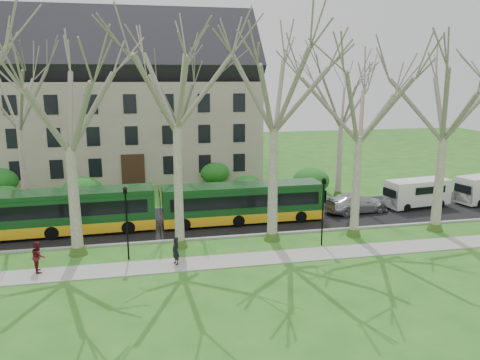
# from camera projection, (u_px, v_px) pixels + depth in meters

# --- Properties ---
(ground) EXTENTS (120.00, 120.00, 0.00)m
(ground) POSITION_uv_depth(u_px,v_px,m) (226.00, 246.00, 29.62)
(ground) COLOR #29641C
(ground) RESTS_ON ground
(sidewalk) EXTENTS (70.00, 2.00, 0.06)m
(sidewalk) POSITION_uv_depth(u_px,v_px,m) (234.00, 261.00, 27.23)
(sidewalk) COLOR gray
(sidewalk) RESTS_ON ground
(road) EXTENTS (80.00, 8.00, 0.06)m
(road) POSITION_uv_depth(u_px,v_px,m) (214.00, 220.00, 34.88)
(road) COLOR black
(road) RESTS_ON ground
(curb) EXTENTS (80.00, 0.25, 0.14)m
(curb) POSITION_uv_depth(u_px,v_px,m) (222.00, 237.00, 31.04)
(curb) COLOR #A5A39E
(curb) RESTS_ON ground
(building) EXTENTS (26.50, 12.20, 16.00)m
(building) POSITION_uv_depth(u_px,v_px,m) (131.00, 100.00, 49.65)
(building) COLOR gray
(building) RESTS_ON ground
(tree_row_verge) EXTENTS (49.00, 7.00, 14.00)m
(tree_row_verge) POSITION_uv_depth(u_px,v_px,m) (225.00, 136.00, 28.40)
(tree_row_verge) COLOR gray
(tree_row_verge) RESTS_ON ground
(tree_row_far) EXTENTS (33.00, 7.00, 12.00)m
(tree_row_far) POSITION_uv_depth(u_px,v_px,m) (187.00, 132.00, 38.58)
(tree_row_far) COLOR gray
(tree_row_far) RESTS_ON ground
(lamp_row) EXTENTS (36.22, 0.22, 4.30)m
(lamp_row) POSITION_uv_depth(u_px,v_px,m) (229.00, 211.00, 28.11)
(lamp_row) COLOR black
(lamp_row) RESTS_ON ground
(hedges) EXTENTS (30.60, 8.60, 2.00)m
(hedges) POSITION_uv_depth(u_px,v_px,m) (148.00, 185.00, 41.88)
(hedges) COLOR #164E18
(hedges) RESTS_ON ground
(bus_lead) EXTENTS (12.27, 2.96, 3.05)m
(bus_lead) POSITION_uv_depth(u_px,v_px,m) (63.00, 212.00, 31.56)
(bus_lead) COLOR #123F19
(bus_lead) RESTS_ON road
(bus_follow) EXTENTS (11.67, 2.58, 2.91)m
(bus_follow) POSITION_uv_depth(u_px,v_px,m) (243.00, 202.00, 34.14)
(bus_follow) COLOR #123F19
(bus_follow) RESTS_ON road
(sedan) EXTENTS (5.37, 2.79, 1.49)m
(sedan) POSITION_uv_depth(u_px,v_px,m) (356.00, 203.00, 36.71)
(sedan) COLOR #B7B7BC
(sedan) RESTS_ON road
(van_a) EXTENTS (5.41, 2.57, 2.27)m
(van_a) POSITION_uv_depth(u_px,v_px,m) (417.00, 194.00, 38.05)
(van_a) COLOR silver
(van_a) RESTS_ON road
(pedestrian_a) EXTENTS (0.58, 0.68, 1.59)m
(pedestrian_a) POSITION_uv_depth(u_px,v_px,m) (176.00, 251.00, 26.48)
(pedestrian_a) COLOR black
(pedestrian_a) RESTS_ON sidewalk
(pedestrian_b) EXTENTS (0.85, 0.98, 1.73)m
(pedestrian_b) POSITION_uv_depth(u_px,v_px,m) (38.00, 256.00, 25.48)
(pedestrian_b) COLOR #571419
(pedestrian_b) RESTS_ON sidewalk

